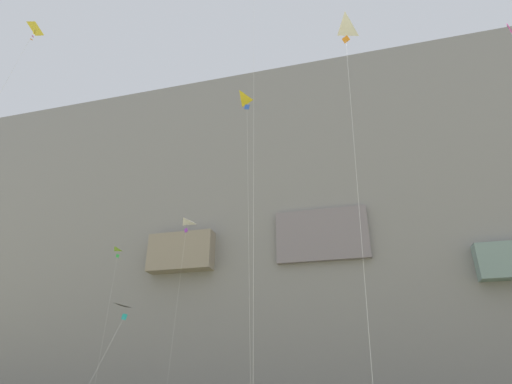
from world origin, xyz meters
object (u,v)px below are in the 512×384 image
at_px(kite_delta_high_center, 253,109).
at_px(kite_delta_front_field, 121,258).
at_px(kite_delta_far_left, 339,45).
at_px(kite_delta_high_right, 130,316).
at_px(kite_diamond_upper_right, 25,47).
at_px(kite_delta_high_left, 182,233).

height_order(kite_delta_high_center, kite_delta_front_field, kite_delta_high_center).
xyz_separation_m(kite_delta_far_left, kite_delta_front_field, (-29.93, 23.90, -5.87)).
xyz_separation_m(kite_delta_far_left, kite_delta_high_right, (-17.67, 7.48, -15.90)).
bearing_deg(kite_delta_far_left, kite_delta_high_right, 157.06).
xyz_separation_m(kite_diamond_upper_right, kite_delta_high_right, (7.73, 8.73, -20.90)).
bearing_deg(kite_delta_front_field, kite_delta_high_center, -34.43).
xyz_separation_m(kite_delta_high_left, kite_delta_front_field, (-9.89, 3.35, -1.41)).
height_order(kite_delta_high_center, kite_delta_high_right, kite_delta_high_center).
distance_m(kite_delta_high_left, kite_delta_far_left, 29.04).
distance_m(kite_delta_high_center, kite_diamond_upper_right, 20.00).
distance_m(kite_delta_high_left, kite_delta_high_right, 17.53).
height_order(kite_delta_high_center, kite_diamond_upper_right, kite_diamond_upper_right).
distance_m(kite_delta_far_left, kite_delta_front_field, 38.74).
distance_m(kite_delta_high_center, kite_delta_front_field, 27.50).
bearing_deg(kite_delta_high_center, kite_diamond_upper_right, -148.38).
bearing_deg(kite_diamond_upper_right, kite_delta_front_field, 100.21).
xyz_separation_m(kite_delta_high_center, kite_diamond_upper_right, (-16.95, -10.43, 2.01)).
height_order(kite_delta_far_left, kite_diamond_upper_right, kite_diamond_upper_right).
bearing_deg(kite_delta_front_field, kite_delta_high_right, -53.26).
height_order(kite_delta_high_left, kite_delta_far_left, kite_delta_far_left).
bearing_deg(kite_delta_far_left, kite_delta_high_center, 132.63).
xyz_separation_m(kite_delta_high_left, kite_delta_far_left, (20.03, -20.55, 4.46)).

